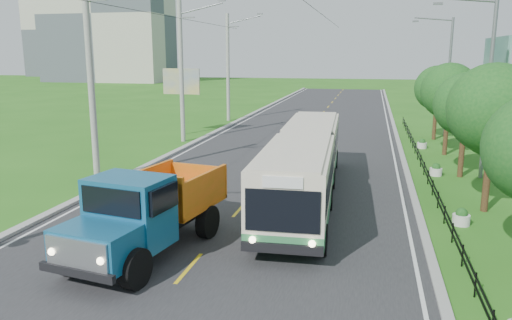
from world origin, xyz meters
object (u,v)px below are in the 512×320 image
(tree_back, at_px, (438,91))
(bus, at_px, (305,160))
(pole_far, at_px, (228,67))
(dump_truck, at_px, (147,207))
(planter_far, at_px, (422,144))
(planter_near, at_px, (461,218))
(billboard_right, at_px, (495,70))
(billboard_left, at_px, (181,86))
(pole_mid, at_px, (182,71))
(streetlight_mid, at_px, (486,83))
(streetlight_far, at_px, (447,73))
(tree_fourth, at_px, (466,108))
(pole_near, at_px, (91,79))
(tree_third, at_px, (494,114))
(planter_mid, at_px, (436,170))
(tree_fifth, at_px, (450,94))

(tree_back, relative_size, bus, 0.36)
(pole_far, bearing_deg, dump_truck, -78.42)
(pole_far, distance_m, planter_far, 20.70)
(planter_near, relative_size, billboard_right, 0.09)
(billboard_left, xyz_separation_m, bus, (11.90, -15.88, -2.10))
(pole_mid, relative_size, streetlight_mid, 1.10)
(streetlight_far, bearing_deg, dump_truck, -114.41)
(streetlight_far, distance_m, planter_far, 7.84)
(planter_near, height_order, planter_far, same)
(pole_far, relative_size, tree_fourth, 1.85)
(streetlight_mid, bearing_deg, billboard_left, 153.60)
(planter_far, relative_size, dump_truck, 0.10)
(tree_fourth, height_order, billboard_left, tree_fourth)
(pole_near, xyz_separation_m, tree_third, (18.12, -0.86, -1.11))
(tree_back, relative_size, streetlight_far, 0.61)
(planter_mid, bearing_deg, tree_fifth, 78.44)
(streetlight_mid, xyz_separation_m, dump_truck, (-12.32, -13.14, -3.36))
(pole_near, distance_m, bus, 11.21)
(streetlight_mid, height_order, planter_near, streetlight_mid)
(tree_fourth, relative_size, planter_mid, 8.06)
(tree_fifth, height_order, planter_far, tree_fifth)
(planter_near, distance_m, dump_truck, 11.56)
(planter_near, distance_m, billboard_right, 15.34)
(planter_far, bearing_deg, pole_far, 146.88)
(tree_fifth, bearing_deg, pole_mid, 177.29)
(streetlight_mid, distance_m, streetlight_far, 14.00)
(pole_near, bearing_deg, bus, -4.70)
(tree_third, bearing_deg, bus, -179.87)
(tree_fourth, height_order, tree_back, tree_back)
(planter_near, height_order, bus, bus)
(streetlight_far, bearing_deg, streetlight_mid, -90.00)
(tree_fourth, distance_m, tree_back, 12.00)
(billboard_left, bearing_deg, planter_far, -6.31)
(planter_mid, xyz_separation_m, billboard_left, (-18.10, 10.00, 3.58))
(pole_near, xyz_separation_m, bus, (10.67, -0.88, -3.32))
(tree_fourth, height_order, planter_near, tree_fourth)
(tree_fourth, xyz_separation_m, planter_mid, (-1.26, -0.14, -3.30))
(tree_back, bearing_deg, planter_near, -93.57)
(tree_back, relative_size, dump_truck, 0.81)
(tree_third, relative_size, tree_fifth, 1.03)
(streetlight_far, xyz_separation_m, planter_mid, (-2.04, -14.00, -4.62))
(planter_far, xyz_separation_m, dump_truck, (-10.28, -21.14, 1.26))
(streetlight_far, relative_size, dump_truck, 1.33)
(pole_near, distance_m, tree_fifth, 21.31)
(tree_back, relative_size, planter_far, 8.21)
(planter_mid, height_order, billboard_left, billboard_left)
(pole_mid, bearing_deg, pole_near, -90.00)
(streetlight_far, xyz_separation_m, planter_near, (-2.04, -22.00, -4.62))
(planter_near, bearing_deg, billboard_right, 75.20)
(tree_third, relative_size, planter_near, 8.96)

